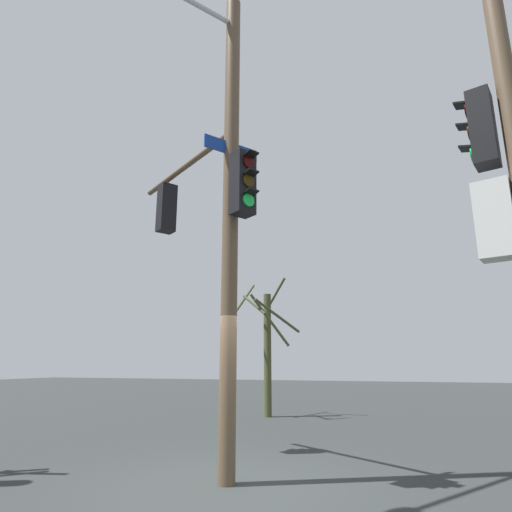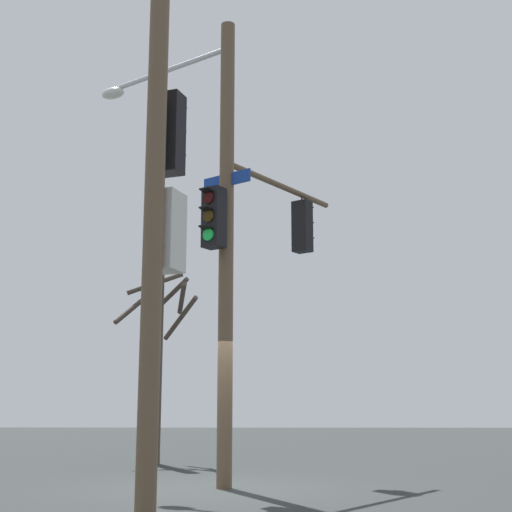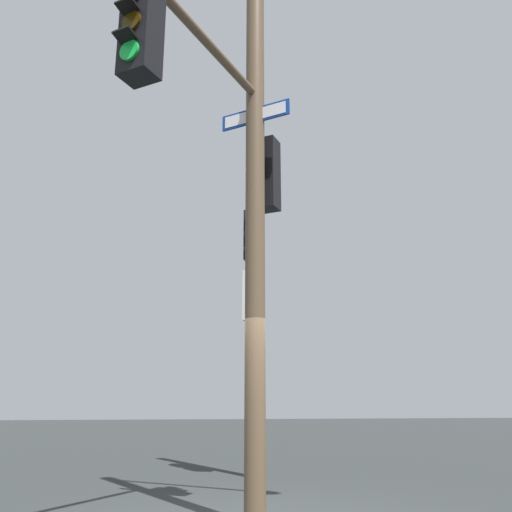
% 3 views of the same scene
% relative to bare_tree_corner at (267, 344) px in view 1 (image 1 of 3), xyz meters
% --- Properties ---
extents(ground_plane, '(80.00, 80.00, 0.00)m').
position_rel_bare_tree_corner_xyz_m(ground_plane, '(8.27, 1.82, -2.42)').
color(ground_plane, '#292D2C').
extents(main_signal_pole_assembly, '(5.07, 3.62, 8.65)m').
position_rel_bare_tree_corner_xyz_m(main_signal_pole_assembly, '(8.09, 1.42, 2.41)').
color(main_signal_pole_assembly, brown).
rests_on(main_signal_pole_assembly, ground).
extents(secondary_pole_assembly, '(0.48, 0.79, 7.50)m').
position_rel_bare_tree_corner_xyz_m(secondary_pole_assembly, '(8.73, 5.94, 1.47)').
color(secondary_pole_assembly, brown).
rests_on(secondary_pole_assembly, ground).
extents(bare_tree_corner, '(2.17, 2.19, 4.80)m').
position_rel_bare_tree_corner_xyz_m(bare_tree_corner, '(0.00, 0.00, 0.00)').
color(bare_tree_corner, '#424729').
rests_on(bare_tree_corner, ground).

